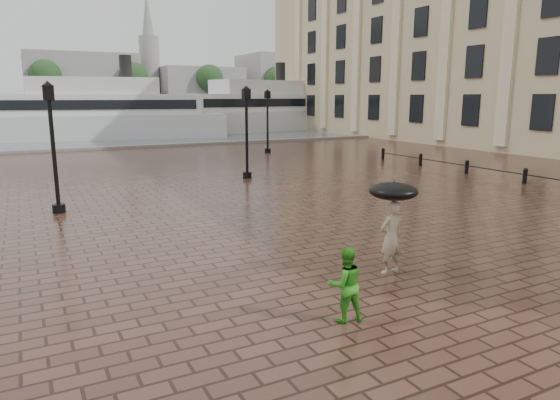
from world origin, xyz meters
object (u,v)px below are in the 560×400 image
at_px(street_lamps, 139,130).
at_px(adult_pedestrian, 391,237).
at_px(ferry_far, 261,110).
at_px(child_pedestrian, 345,284).
at_px(ferry_near, 97,114).

xyz_separation_m(street_lamps, adult_pedestrian, (1.90, -17.73, -1.47)).
relative_size(street_lamps, adult_pedestrian, 12.52).
distance_m(adult_pedestrian, ferry_far, 49.85).
relative_size(street_lamps, child_pedestrian, 15.38).
xyz_separation_m(street_lamps, ferry_near, (1.25, 25.09, 0.06)).
bearing_deg(street_lamps, child_pedestrian, -91.41).
bearing_deg(ferry_near, street_lamps, -84.26).
xyz_separation_m(adult_pedestrian, child_pedestrian, (-2.38, -1.60, -0.16)).
bearing_deg(adult_pedestrian, ferry_near, -92.72).
bearing_deg(ferry_far, ferry_near, 179.08).
xyz_separation_m(child_pedestrian, ferry_far, (20.84, 47.87, 1.72)).
height_order(adult_pedestrian, child_pedestrian, adult_pedestrian).
relative_size(adult_pedestrian, ferry_near, 0.07).
xyz_separation_m(adult_pedestrian, ferry_far, (18.47, 46.27, 1.56)).
bearing_deg(child_pedestrian, ferry_near, -81.42).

